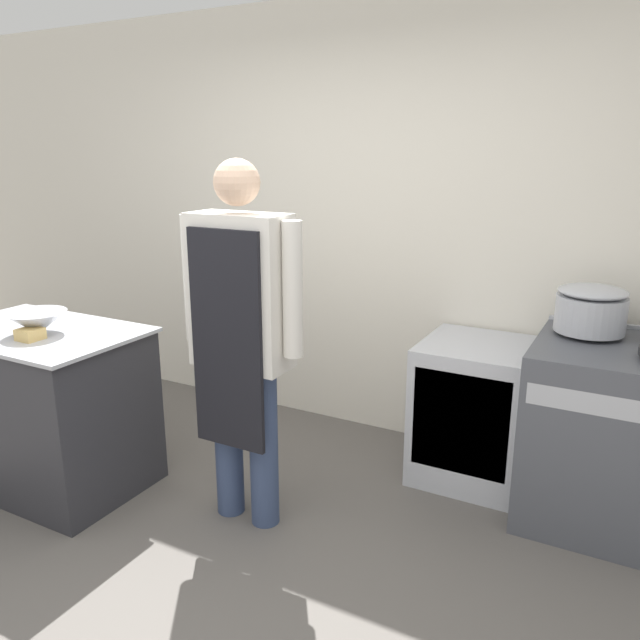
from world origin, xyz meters
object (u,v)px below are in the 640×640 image
Objects in this scene: plastic_tub at (30,334)px; stock_pot at (591,309)px; mixing_bowl at (37,323)px; stove at (614,435)px; person_cook at (241,325)px; fridge_unit at (474,411)px.

stock_pot reaches higher than plastic_tub.
stock_pot is at bearing 26.30° from mixing_bowl.
stove is 1.91m from person_cook.
mixing_bowl is at bearing -157.65° from stove.
fridge_unit is 2.61× the size of mixing_bowl.
stove is at bearing 22.35° from mixing_bowl.
plastic_tub is at bearing -161.84° from person_cook.
stove is 0.63m from stock_pot.
mixing_bowl is at bearing 121.13° from plastic_tub.
stock_pot is (0.54, 0.03, 0.65)m from fridge_unit.
fridge_unit is at bearing 31.41° from mixing_bowl.
fridge_unit is 2.34× the size of stock_pot.
mixing_bowl reaches higher than fridge_unit.
fridge_unit is 0.44× the size of person_cook.
mixing_bowl is 2.82m from stock_pot.
mixing_bowl is 0.90× the size of stock_pot.
plastic_tub is 2.82m from stock_pot.
person_cook is at bearing 18.16° from plastic_tub.
fridge_unit is 2.40m from mixing_bowl.
stove is 2.74× the size of stock_pot.
person_cook is 1.11m from plastic_tub.
fridge_unit is at bearing 47.25° from person_cook.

